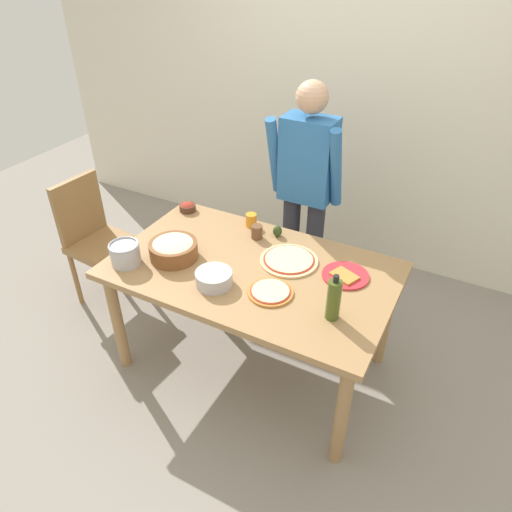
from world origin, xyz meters
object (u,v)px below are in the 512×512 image
Objects in this scene: pizza_raw_on_board at (289,260)px; cup_orange at (251,220)px; chair_wooden_left at (94,235)px; olive_oil_bottle at (334,299)px; mixing_bowl_steel at (214,278)px; cup_small_brown at (257,232)px; pizza_cooked_on_tray at (270,292)px; person_cook at (306,186)px; popcorn_bowl at (173,249)px; steel_pot at (125,254)px; avocado at (277,231)px; plate_with_slice at (345,276)px; dining_table at (252,280)px; small_sauce_bowl at (187,207)px.

cup_orange reaches higher than pizza_raw_on_board.
chair_wooden_left is 1.91m from olive_oil_bottle.
mixing_bowl_steel is 0.52m from cup_small_brown.
olive_oil_bottle is at bearing -4.07° from pizza_cooked_on_tray.
person_cook is 1.71× the size of chair_wooden_left.
chair_wooden_left is at bearing 171.08° from pizza_cooked_on_tray.
popcorn_bowl is 3.29× the size of cup_small_brown.
pizza_raw_on_board is at bearing 28.98° from steel_pot.
olive_oil_bottle is (0.65, 0.05, 0.07)m from mixing_bowl_steel.
chair_wooden_left is 0.94m from popcorn_bowl.
olive_oil_bottle is (1.87, -0.26, 0.33)m from chair_wooden_left.
mixing_bowl_steel is at bearing -175.71° from olive_oil_bottle.
steel_pot is 2.48× the size of avocado.
olive_oil_bottle reaches higher than plate_with_slice.
plate_with_slice is at bearing -18.22° from cup_orange.
person_cook is 8.10× the size of mixing_bowl_steel.
cup_orange is at bearing 58.31° from steel_pot.
dining_table is 0.28m from mixing_bowl_steel.
pizza_raw_on_board is 0.67m from popcorn_bowl.
olive_oil_bottle is 3.01× the size of cup_small_brown.
small_sauce_bowl is at bearing 151.71° from dining_table.
steel_pot is 0.82m from cup_orange.
cup_orange is 1.21× the size of avocado.
person_cook reaches higher than cup_small_brown.
chair_wooden_left is 3.39× the size of popcorn_bowl.
olive_oil_bottle reaches higher than avocado.
popcorn_bowl is 0.56m from small_sauce_bowl.
popcorn_bowl is at bearing -63.35° from small_sauce_bowl.
small_sauce_bowl is (-0.70, 0.38, 0.12)m from dining_table.
small_sauce_bowl is 0.43× the size of olive_oil_bottle.
popcorn_bowl reaches higher than cup_orange.
olive_oil_bottle is (1.24, -0.56, 0.08)m from small_sauce_bowl.
person_cook is at bearing 58.26° from steel_pot.
pizza_cooked_on_tray is at bearing -30.70° from small_sauce_bowl.
mixing_bowl_steel is 1.82× the size of small_sauce_bowl.
chair_wooden_left reaches higher than cup_orange.
pizza_cooked_on_tray is at bearing -67.80° from avocado.
mixing_bowl_steel is at bearing -98.27° from avocado.
avocado reaches higher than pizza_cooked_on_tray.
cup_small_brown is (1.20, 0.21, 0.26)m from chair_wooden_left.
cup_orange reaches higher than small_sauce_bowl.
cup_small_brown is (-0.02, 0.52, 0.00)m from mixing_bowl_steel.
avocado is (1.30, 0.29, 0.25)m from chair_wooden_left.
steel_pot is (-1.20, -0.12, -0.05)m from olive_oil_bottle.
small_sauce_bowl is at bearing 165.53° from pizza_raw_on_board.
dining_table is 0.80m from person_cook.
chair_wooden_left is 1.50m from pizza_raw_on_board.
small_sauce_bowl is (-0.59, 0.60, -0.01)m from mixing_bowl_steel.
pizza_raw_on_board is at bearing -50.46° from avocado.
steel_pot is at bearing -133.53° from avocado.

